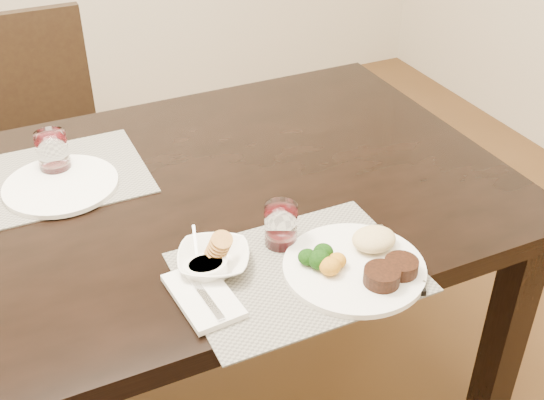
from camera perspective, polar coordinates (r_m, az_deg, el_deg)
name	(u,v)px	position (r m, az deg, el deg)	size (l,w,h in m)	color
dining_table	(96,243)	(1.63, -14.49, -3.53)	(2.00, 1.00, 0.75)	black
chair_far	(41,133)	(2.52, -18.73, 5.35)	(0.42, 0.42, 0.90)	black
placemat_near	(298,272)	(1.37, 2.19, -6.03)	(0.46, 0.34, 0.00)	gray
placemat_far	(49,179)	(1.74, -18.16, 1.70)	(0.46, 0.34, 0.00)	gray
dinner_plate	(361,263)	(1.38, 7.46, -5.24)	(0.29, 0.29, 0.05)	white
napkin_fork	(203,295)	(1.31, -5.79, -7.95)	(0.11, 0.19, 0.02)	white
steak_knife	(408,269)	(1.40, 11.29, -5.64)	(0.08, 0.24, 0.01)	silver
cracker_bowl	(214,259)	(1.37, -4.90, -4.95)	(0.19, 0.19, 0.06)	white
sauce_ramekin	(206,269)	(1.35, -5.54, -5.76)	(0.09, 0.13, 0.07)	white
wine_glass_near	(281,227)	(1.42, 0.75, -2.27)	(0.07, 0.07, 0.09)	white
far_plate	(61,185)	(1.69, -17.25, 1.21)	(0.27, 0.27, 0.01)	white
wine_glass_far	(53,155)	(1.74, -17.83, 3.64)	(0.08, 0.08, 0.10)	white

